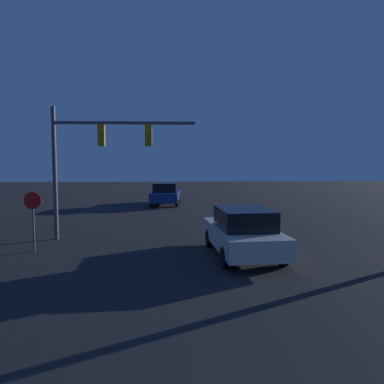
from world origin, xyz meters
The scene contains 4 objects.
car_near centered at (1.68, 11.69, 0.84)m, with size 2.32×4.95×1.67m.
car_far centered at (-1.28, 27.33, 0.84)m, with size 2.27×4.94×1.67m.
traffic_signal_mast centered at (-4.01, 14.86, 3.76)m, with size 5.94×0.30×5.53m.
stop_sign centered at (-5.76, 12.63, 1.50)m, with size 0.62×0.07×2.18m.
Camera 1 is at (-0.74, -0.97, 3.27)m, focal length 35.00 mm.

